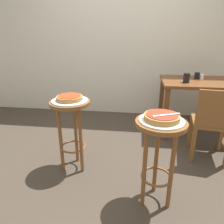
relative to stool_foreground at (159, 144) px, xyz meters
name	(u,v)px	position (x,y,z in m)	size (l,w,h in m)	color
ground_plane	(106,162)	(-0.51, 0.53, -0.56)	(6.00, 6.00, 0.00)	#42382D
back_wall	(121,25)	(-0.51, 2.18, 0.94)	(6.00, 0.10, 3.00)	silver
stool_foreground	(159,144)	(0.00, 0.00, 0.00)	(0.39, 0.39, 0.76)	brown
serving_plate_foreground	(161,121)	(0.00, 0.00, 0.21)	(0.34, 0.34, 0.01)	white
pizza_foreground	(162,117)	(0.00, 0.00, 0.23)	(0.27, 0.27, 0.05)	#B78442
stool_middle	(71,120)	(-0.84, 0.39, 0.00)	(0.39, 0.39, 0.76)	brown
serving_plate_middle	(70,101)	(-0.84, 0.39, 0.21)	(0.35, 0.35, 0.01)	silver
pizza_middle	(70,98)	(-0.84, 0.39, 0.23)	(0.25, 0.25, 0.05)	#B78442
dining_table	(200,89)	(0.67, 1.50, 0.09)	(1.06, 0.76, 0.76)	brown
cup_near_edge	(187,78)	(0.44, 1.35, 0.27)	(0.08, 0.08, 0.13)	black
cup_far_edge	(197,76)	(0.64, 1.62, 0.25)	(0.07, 0.07, 0.09)	black
condiment_shaker	(202,77)	(0.68, 1.54, 0.24)	(0.04, 0.04, 0.08)	white
wooden_chair	(212,122)	(0.64, 0.75, -0.09)	(0.45, 0.45, 0.85)	brown
pizza_server_knife	(166,115)	(0.03, -0.02, 0.26)	(0.22, 0.02, 0.01)	silver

